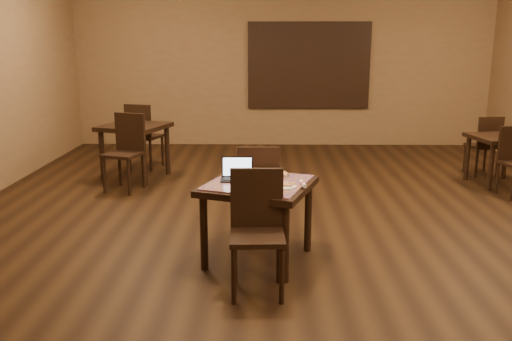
{
  "coord_description": "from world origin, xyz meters",
  "views": [
    {
      "loc": [
        -0.35,
        -5.63,
        2.03
      ],
      "look_at": [
        -0.42,
        -0.74,
        0.85
      ],
      "focal_mm": 38.0,
      "sensor_mm": 36.0,
      "label": 1
    }
  ],
  "objects_px": {
    "other_table_a_chair_far": "(486,142)",
    "other_table_b_chair_far": "(142,132)",
    "tiled_table": "(258,193)",
    "other_table_b": "(135,134)",
    "other_table_b_chair_near": "(126,147)",
    "chair_main_near": "(257,224)",
    "laptop": "(237,174)",
    "chair_main_far": "(259,186)",
    "other_table_a": "(500,144)",
    "pizza_pan": "(271,175)"
  },
  "relations": [
    {
      "from": "chair_main_near",
      "to": "other_table_b_chair_far",
      "type": "distance_m",
      "value": 4.73
    },
    {
      "from": "other_table_b_chair_far",
      "to": "other_table_b_chair_near",
      "type": "bearing_deg",
      "value": 110.71
    },
    {
      "from": "chair_main_near",
      "to": "pizza_pan",
      "type": "height_order",
      "value": "chair_main_near"
    },
    {
      "from": "chair_main_near",
      "to": "other_table_a",
      "type": "relative_size",
      "value": 1.15
    },
    {
      "from": "laptop",
      "to": "tiled_table",
      "type": "bearing_deg",
      "value": -27.21
    },
    {
      "from": "chair_main_near",
      "to": "laptop",
      "type": "distance_m",
      "value": 0.78
    },
    {
      "from": "other_table_a",
      "to": "other_table_b_chair_near",
      "type": "distance_m",
      "value": 5.26
    },
    {
      "from": "chair_main_near",
      "to": "other_table_b_chair_near",
      "type": "xyz_separation_m",
      "value": [
        -1.84,
        3.1,
        0.02
      ]
    },
    {
      "from": "other_table_b_chair_far",
      "to": "tiled_table",
      "type": "bearing_deg",
      "value": 135.15
    },
    {
      "from": "other_table_b_chair_near",
      "to": "other_table_b_chair_far",
      "type": "xyz_separation_m",
      "value": [
        -0.06,
        1.23,
        0.0
      ]
    },
    {
      "from": "other_table_b",
      "to": "other_table_b_chair_near",
      "type": "xyz_separation_m",
      "value": [
        0.03,
        -0.62,
        -0.08
      ]
    },
    {
      "from": "tiled_table",
      "to": "chair_main_near",
      "type": "distance_m",
      "value": 0.62
    },
    {
      "from": "other_table_a",
      "to": "other_table_b",
      "type": "distance_m",
      "value": 5.29
    },
    {
      "from": "chair_main_near",
      "to": "other_table_a_chair_far",
      "type": "relative_size",
      "value": 1.1
    },
    {
      "from": "chair_main_far",
      "to": "other_table_a_chair_far",
      "type": "height_order",
      "value": "chair_main_far"
    },
    {
      "from": "tiled_table",
      "to": "chair_main_far",
      "type": "distance_m",
      "value": 0.62
    },
    {
      "from": "other_table_a_chair_far",
      "to": "other_table_b_chair_near",
      "type": "relative_size",
      "value": 0.88
    },
    {
      "from": "tiled_table",
      "to": "chair_main_far",
      "type": "relative_size",
      "value": 1.18
    },
    {
      "from": "pizza_pan",
      "to": "other_table_b_chair_near",
      "type": "distance_m",
      "value": 2.99
    },
    {
      "from": "other_table_a",
      "to": "other_table_a_chair_far",
      "type": "distance_m",
      "value": 0.54
    },
    {
      "from": "chair_main_far",
      "to": "other_table_b_chair_near",
      "type": "xyz_separation_m",
      "value": [
        -1.85,
        1.88,
        0.03
      ]
    },
    {
      "from": "laptop",
      "to": "pizza_pan",
      "type": "distance_m",
      "value": 0.35
    },
    {
      "from": "other_table_a",
      "to": "pizza_pan",
      "type": "bearing_deg",
      "value": -151.78
    },
    {
      "from": "chair_main_far",
      "to": "pizza_pan",
      "type": "xyz_separation_m",
      "value": [
        0.12,
        -0.37,
        0.21
      ]
    },
    {
      "from": "tiled_table",
      "to": "other_table_a_chair_far",
      "type": "xyz_separation_m",
      "value": [
        3.41,
        3.34,
        -0.14
      ]
    },
    {
      "from": "pizza_pan",
      "to": "other_table_a_chair_far",
      "type": "distance_m",
      "value": 4.53
    },
    {
      "from": "tiled_table",
      "to": "laptop",
      "type": "bearing_deg",
      "value": 173.33
    },
    {
      "from": "chair_main_near",
      "to": "other_table_b",
      "type": "bearing_deg",
      "value": 114.62
    },
    {
      "from": "other_table_a",
      "to": "other_table_a_chair_far",
      "type": "bearing_deg",
      "value": 78.73
    },
    {
      "from": "other_table_a_chair_far",
      "to": "other_table_b_chair_far",
      "type": "relative_size",
      "value": 0.88
    },
    {
      "from": "tiled_table",
      "to": "pizza_pan",
      "type": "bearing_deg",
      "value": 82.61
    },
    {
      "from": "chair_main_far",
      "to": "other_table_b_chair_far",
      "type": "height_order",
      "value": "other_table_b_chair_far"
    },
    {
      "from": "chair_main_far",
      "to": "laptop",
      "type": "relative_size",
      "value": 3.31
    },
    {
      "from": "laptop",
      "to": "other_table_b",
      "type": "relative_size",
      "value": 0.27
    },
    {
      "from": "other_table_a",
      "to": "other_table_b",
      "type": "xyz_separation_m",
      "value": [
        -5.28,
        0.3,
        0.08
      ]
    },
    {
      "from": "chair_main_far",
      "to": "laptop",
      "type": "height_order",
      "value": "chair_main_far"
    },
    {
      "from": "other_table_b_chair_near",
      "to": "other_table_a",
      "type": "bearing_deg",
      "value": 21.49
    },
    {
      "from": "other_table_b_chair_near",
      "to": "other_table_b",
      "type": "bearing_deg",
      "value": 110.71
    },
    {
      "from": "other_table_a_chair_far",
      "to": "other_table_b",
      "type": "relative_size",
      "value": 0.84
    },
    {
      "from": "laptop",
      "to": "other_table_b_chair_far",
      "type": "xyz_separation_m",
      "value": [
        -1.7,
        3.63,
        -0.22
      ]
    },
    {
      "from": "other_table_b_chair_near",
      "to": "chair_main_far",
      "type": "bearing_deg",
      "value": -27.43
    },
    {
      "from": "pizza_pan",
      "to": "tiled_table",
      "type": "bearing_deg",
      "value": -116.57
    },
    {
      "from": "chair_main_far",
      "to": "other_table_a",
      "type": "bearing_deg",
      "value": -146.07
    },
    {
      "from": "tiled_table",
      "to": "laptop",
      "type": "height_order",
      "value": "laptop"
    },
    {
      "from": "tiled_table",
      "to": "other_table_b",
      "type": "relative_size",
      "value": 1.07
    },
    {
      "from": "laptop",
      "to": "other_table_b_chair_near",
      "type": "distance_m",
      "value": 2.91
    },
    {
      "from": "other_table_a_chair_far",
      "to": "other_table_b",
      "type": "xyz_separation_m",
      "value": [
        -5.29,
        -0.23,
        0.16
      ]
    },
    {
      "from": "tiled_table",
      "to": "laptop",
      "type": "xyz_separation_m",
      "value": [
        -0.2,
        0.1,
        0.16
      ]
    },
    {
      "from": "other_table_a",
      "to": "other_table_b_chair_far",
      "type": "distance_m",
      "value": 5.38
    },
    {
      "from": "laptop",
      "to": "chair_main_far",
      "type": "bearing_deg",
      "value": 67.63
    }
  ]
}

